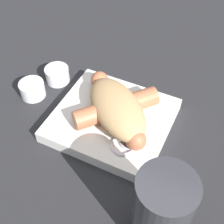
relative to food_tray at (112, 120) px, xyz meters
name	(u,v)px	position (x,y,z in m)	size (l,w,h in m)	color
ground_plane	(112,124)	(0.00, 0.00, -0.01)	(3.00, 3.00, 0.00)	#232326
food_tray	(112,120)	(0.00, 0.00, 0.00)	(0.20, 0.19, 0.02)	silver
bread_roll	(117,107)	(-0.01, 0.00, 0.04)	(0.17, 0.16, 0.05)	tan
sausage	(116,108)	(-0.01, -0.01, 0.03)	(0.15, 0.14, 0.03)	#B26642
pickled_veggies	(126,138)	(-0.04, 0.04, 0.01)	(0.06, 0.07, 0.01)	orange
condiment_cup_near	(57,75)	(0.16, -0.06, 0.00)	(0.05, 0.05, 0.03)	white
condiment_cup_far	(33,89)	(0.18, 0.00, 0.00)	(0.05, 0.05, 0.03)	white
drink_glass	(161,212)	(-0.14, 0.15, 0.06)	(0.08, 0.08, 0.14)	#333338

